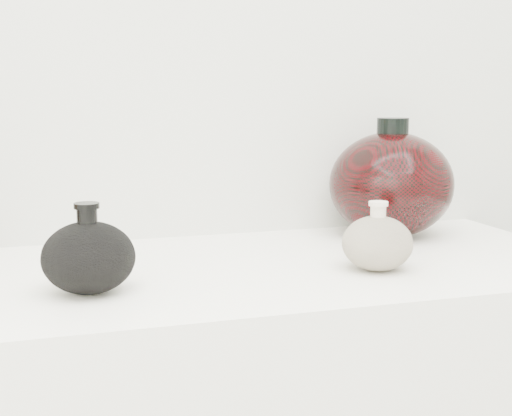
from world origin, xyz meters
name	(u,v)px	position (x,y,z in m)	size (l,w,h in m)	color
black_gourd_vase	(89,257)	(-0.21, 0.87, 0.95)	(0.16, 0.16, 0.12)	black
cream_gourd_vase	(377,243)	(0.22, 0.86, 0.94)	(0.14, 0.14, 0.11)	beige
right_round_pot	(391,184)	(0.36, 1.09, 1.00)	(0.28, 0.28, 0.22)	black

